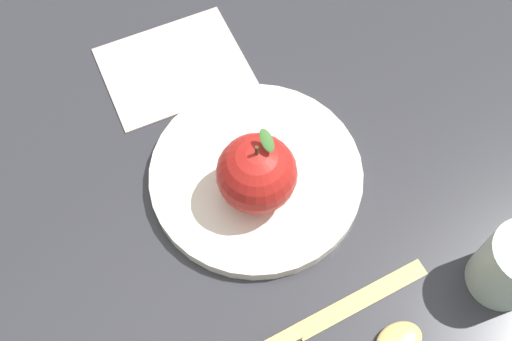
{
  "coord_description": "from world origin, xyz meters",
  "views": [
    {
      "loc": [
        -0.19,
        -0.21,
        0.6
      ],
      "look_at": [
        0.02,
        0.01,
        0.02
      ],
      "focal_mm": 43.02,
      "sensor_mm": 36.0,
      "label": 1
    }
  ],
  "objects_px": {
    "knife": "(313,324)",
    "linen_napkin": "(174,66)",
    "dinner_plate": "(256,175)",
    "apple": "(259,172)"
  },
  "relations": [
    {
      "from": "knife",
      "to": "linen_napkin",
      "type": "distance_m",
      "value": 0.35
    },
    {
      "from": "dinner_plate",
      "to": "knife",
      "type": "bearing_deg",
      "value": -114.21
    },
    {
      "from": "knife",
      "to": "linen_napkin",
      "type": "xyz_separation_m",
      "value": [
        0.1,
        0.33,
        -0.0
      ]
    },
    {
      "from": "dinner_plate",
      "to": "apple",
      "type": "xyz_separation_m",
      "value": [
        -0.01,
        -0.02,
        0.05
      ]
    },
    {
      "from": "apple",
      "to": "linen_napkin",
      "type": "bearing_deg",
      "value": 77.15
    },
    {
      "from": "apple",
      "to": "dinner_plate",
      "type": "bearing_deg",
      "value": 54.2
    },
    {
      "from": "linen_napkin",
      "to": "knife",
      "type": "bearing_deg",
      "value": -106.96
    },
    {
      "from": "dinner_plate",
      "to": "knife",
      "type": "xyz_separation_m",
      "value": [
        -0.07,
        -0.16,
        -0.01
      ]
    },
    {
      "from": "apple",
      "to": "knife",
      "type": "height_order",
      "value": "apple"
    },
    {
      "from": "knife",
      "to": "linen_napkin",
      "type": "bearing_deg",
      "value": 73.04
    }
  ]
}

